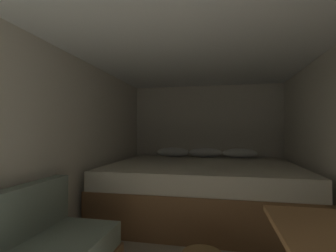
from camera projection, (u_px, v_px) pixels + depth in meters
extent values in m
cube|color=beige|center=(206.00, 140.00, 4.48)|extent=(2.71, 0.05, 1.97)
cube|color=beige|center=(55.00, 148.00, 2.41)|extent=(0.05, 4.74, 1.97)
cube|color=white|center=(192.00, 34.00, 2.16)|extent=(2.71, 4.74, 0.05)
cube|color=brown|center=(202.00, 197.00, 3.42)|extent=(2.49, 1.98, 0.48)
cube|color=beige|center=(202.00, 171.00, 3.43)|extent=(2.45, 1.94, 0.22)
ellipsoid|color=white|center=(173.00, 152.00, 4.32)|extent=(0.56, 0.31, 0.16)
ellipsoid|color=white|center=(240.00, 153.00, 4.09)|extent=(0.56, 0.31, 0.16)
ellipsoid|color=white|center=(205.00, 153.00, 4.20)|extent=(0.56, 0.31, 0.16)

